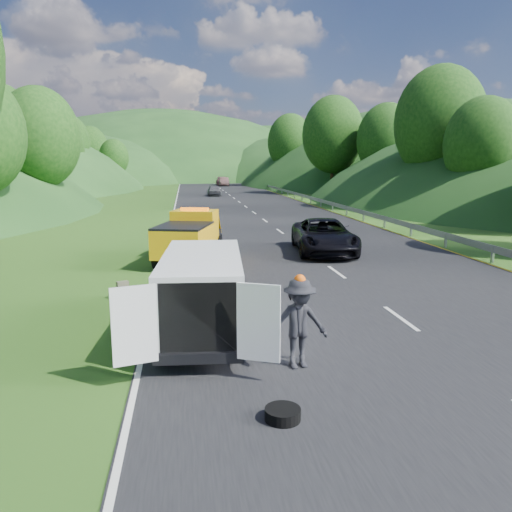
{
  "coord_description": "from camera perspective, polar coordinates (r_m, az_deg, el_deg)",
  "views": [
    {
      "loc": [
        -2.84,
        -14.61,
        4.28
      ],
      "look_at": [
        -0.63,
        1.1,
        1.3
      ],
      "focal_mm": 35.0,
      "sensor_mm": 36.0,
      "label": 1
    }
  ],
  "objects": [
    {
      "name": "child",
      "position": [
        14.82,
        -3.45,
        -6.17
      ],
      "size": [
        0.55,
        0.53,
        0.9
      ],
      "primitive_type": "imported",
      "rotation": [
        0.0,
        0.0,
        -0.65
      ],
      "color": "tan",
      "rests_on": "ground"
    },
    {
      "name": "guardrail",
      "position": [
        68.52,
        3.07,
        7.04
      ],
      "size": [
        0.06,
        140.0,
        1.52
      ],
      "primitive_type": "cube",
      "color": "gray",
      "rests_on": "ground"
    },
    {
      "name": "dist_car_b",
      "position": [
        93.54,
        -3.67,
        7.99
      ],
      "size": [
        1.64,
        4.71,
        1.55
      ],
      "primitive_type": "imported",
      "color": "brown",
      "rests_on": "ground"
    },
    {
      "name": "tree_line_left",
      "position": [
        76.46,
        -20.36,
        6.77
      ],
      "size": [
        14.0,
        140.0,
        14.0
      ],
      "primitive_type": null,
      "color": "#305F1B",
      "rests_on": "ground"
    },
    {
      "name": "hills_backdrop",
      "position": [
        149.66,
        -4.5,
        8.97
      ],
      "size": [
        201.0,
        288.6,
        44.0
      ],
      "primitive_type": null,
      "color": "#2D5B23",
      "rests_on": "ground"
    },
    {
      "name": "suitcase",
      "position": [
        16.41,
        -14.97,
        -3.8
      ],
      "size": [
        0.41,
        0.33,
        0.58
      ],
      "primitive_type": "cube",
      "rotation": [
        0.0,
        0.0,
        0.42
      ],
      "color": "#575541",
      "rests_on": "ground"
    },
    {
      "name": "dist_car_c",
      "position": [
        97.76,
        -3.9,
        8.1
      ],
      "size": [
        2.13,
        5.24,
        1.52
      ],
      "primitive_type": "imported",
      "color": "#A65366",
      "rests_on": "ground"
    },
    {
      "name": "tree_line_right",
      "position": [
        79.07,
        11.15,
        7.34
      ],
      "size": [
        14.0,
        140.0,
        14.0
      ],
      "primitive_type": null,
      "color": "#305F1B",
      "rests_on": "ground"
    },
    {
      "name": "dist_car_a",
      "position": [
        65.64,
        -4.78,
        6.86
      ],
      "size": [
        1.66,
        4.13,
        1.41
      ],
      "primitive_type": "imported",
      "color": "#48494D",
      "rests_on": "ground"
    },
    {
      "name": "woman",
      "position": [
        15.13,
        -9.23,
        -5.93
      ],
      "size": [
        0.51,
        0.66,
        1.7
      ],
      "primitive_type": "imported",
      "rotation": [
        0.0,
        0.0,
        1.47
      ],
      "color": "silver",
      "rests_on": "ground"
    },
    {
      "name": "ground",
      "position": [
        15.48,
        2.88,
        -5.42
      ],
      "size": [
        320.0,
        320.0,
        0.0
      ],
      "primitive_type": "plane",
      "color": "#38661E",
      "rests_on": "ground"
    },
    {
      "name": "white_van",
      "position": [
        12.49,
        -6.14,
        -3.82
      ],
      "size": [
        3.19,
        5.99,
        2.07
      ],
      "rotation": [
        0.0,
        0.0,
        -0.07
      ],
      "color": "black",
      "rests_on": "ground"
    },
    {
      "name": "worker",
      "position": [
        10.87,
        4.87,
        -12.6
      ],
      "size": [
        1.34,
        0.9,
        1.92
      ],
      "primitive_type": "imported",
      "rotation": [
        0.0,
        0.0,
        0.16
      ],
      "color": "black",
      "rests_on": "ground"
    },
    {
      "name": "dist_car_d",
      "position": [
        127.9,
        -6.1,
        8.66
      ],
      "size": [
        1.66,
        4.13,
        1.41
      ],
      "primitive_type": "imported",
      "color": "gray",
      "rests_on": "ground"
    },
    {
      "name": "passing_suv",
      "position": [
        24.22,
        7.74,
        0.36
      ],
      "size": [
        3.28,
        6.03,
        1.6
      ],
      "primitive_type": "imported",
      "rotation": [
        0.0,
        0.0,
        -0.11
      ],
      "color": "black",
      "rests_on": "ground"
    },
    {
      "name": "road_surface",
      "position": [
        55.08,
        -1.93,
        6.19
      ],
      "size": [
        14.0,
        200.0,
        0.02
      ],
      "primitive_type": "cube",
      "color": "black",
      "rests_on": "ground"
    },
    {
      "name": "spare_tire",
      "position": [
        8.85,
        3.06,
        -18.27
      ],
      "size": [
        0.61,
        0.61,
        0.2
      ],
      "primitive_type": "cylinder",
      "color": "black",
      "rests_on": "ground"
    },
    {
      "name": "tow_truck",
      "position": [
        21.99,
        -7.58,
        2.26
      ],
      "size": [
        3.21,
        5.59,
        2.27
      ],
      "rotation": [
        0.0,
        0.0,
        -0.26
      ],
      "color": "black",
      "rests_on": "ground"
    }
  ]
}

